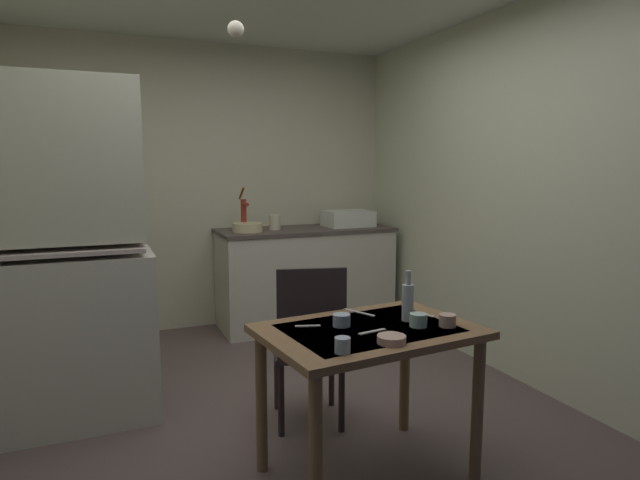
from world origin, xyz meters
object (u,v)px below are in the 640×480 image
object	(u,v)px
hand_pump	(244,212)
mixing_bowl_counter	(247,227)
hutch_cabinet	(56,267)
teacup_mint	(448,320)
dining_table	(369,351)
chair_far_side	(309,343)
serving_bowl_wide	(391,339)
sink_basin	(348,218)
glass_bottle	(408,301)

from	to	relation	value
hand_pump	mixing_bowl_counter	xyz separation A→B (m)	(0.01, -0.10, -0.13)
hutch_cabinet	teacup_mint	distance (m)	2.17
dining_table	hutch_cabinet	bearing A→B (deg)	139.83
chair_far_side	teacup_mint	xyz separation A→B (m)	(0.43, -0.69, 0.27)
hutch_cabinet	serving_bowl_wide	world-z (taller)	hutch_cabinet
hutch_cabinet	mixing_bowl_counter	size ratio (longest dim) A/B	7.45
hand_pump	serving_bowl_wide	world-z (taller)	hand_pump
dining_table	teacup_mint	bearing A→B (deg)	-19.09
sink_basin	chair_far_side	world-z (taller)	sink_basin
hand_pump	dining_table	bearing A→B (deg)	-91.26
mixing_bowl_counter	dining_table	size ratio (longest dim) A/B	0.25
chair_far_side	serving_bowl_wide	distance (m)	0.84
hutch_cabinet	sink_basin	bearing A→B (deg)	27.87
serving_bowl_wide	glass_bottle	distance (m)	0.37
dining_table	teacup_mint	world-z (taller)	teacup_mint
dining_table	chair_far_side	distance (m)	0.59
chair_far_side	serving_bowl_wide	xyz separation A→B (m)	(0.06, -0.80, 0.26)
glass_bottle	mixing_bowl_counter	bearing A→B (deg)	94.09
hutch_cabinet	teacup_mint	bearing A→B (deg)	-36.59
hutch_cabinet	teacup_mint	world-z (taller)	hutch_cabinet
hand_pump	serving_bowl_wide	bearing A→B (deg)	-91.43
chair_far_side	sink_basin	bearing A→B (deg)	58.89
hand_pump	chair_far_side	xyz separation A→B (m)	(-0.13, -1.93, -0.59)
sink_basin	chair_far_side	size ratio (longest dim) A/B	0.47
chair_far_side	dining_table	bearing A→B (deg)	-82.12
chair_far_side	glass_bottle	bearing A→B (deg)	-59.92
mixing_bowl_counter	chair_far_side	size ratio (longest dim) A/B	0.28
sink_basin	glass_bottle	world-z (taller)	sink_basin
serving_bowl_wide	glass_bottle	size ratio (longest dim) A/B	0.50
mixing_bowl_counter	hutch_cabinet	bearing A→B (deg)	-139.27
dining_table	glass_bottle	distance (m)	0.32
chair_far_side	mixing_bowl_counter	bearing A→B (deg)	85.66
sink_basin	chair_far_side	xyz separation A→B (m)	(-1.14, -1.89, -0.50)
dining_table	teacup_mint	size ratio (longest dim) A/B	13.27
hutch_cabinet	sink_basin	xyz separation A→B (m)	(2.44, 1.29, 0.07)
hutch_cabinet	mixing_bowl_counter	distance (m)	1.90
hand_pump	teacup_mint	bearing A→B (deg)	-83.50
hutch_cabinet	dining_table	distance (m)	1.83
serving_bowl_wide	mixing_bowl_counter	bearing A→B (deg)	88.38
sink_basin	dining_table	world-z (taller)	sink_basin
serving_bowl_wide	glass_bottle	world-z (taller)	glass_bottle
mixing_bowl_counter	chair_far_side	xyz separation A→B (m)	(-0.14, -1.84, -0.46)
mixing_bowl_counter	serving_bowl_wide	world-z (taller)	mixing_bowl_counter
chair_far_side	glass_bottle	size ratio (longest dim) A/B	3.79
sink_basin	serving_bowl_wide	xyz separation A→B (m)	(-1.07, -2.69, -0.24)
sink_basin	serving_bowl_wide	size ratio (longest dim) A/B	3.52
hutch_cabinet	chair_far_side	distance (m)	1.50
sink_basin	dining_table	xyz separation A→B (m)	(-1.06, -2.46, -0.37)
mixing_bowl_counter	chair_far_side	bearing A→B (deg)	-94.34
mixing_bowl_counter	serving_bowl_wide	xyz separation A→B (m)	(-0.07, -2.64, -0.20)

